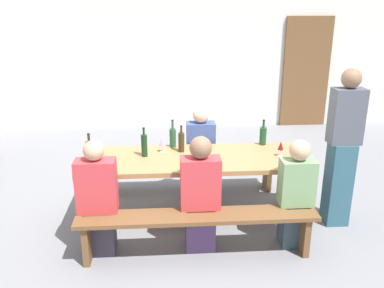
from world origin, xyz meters
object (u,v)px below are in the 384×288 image
Objects in this scene: wine_glass_0 at (162,142)px; seated_guest_far_0 at (201,154)px; wine_bottle_1 at (263,135)px; wooden_door at (306,72)px; seated_guest_near_1 at (200,197)px; standing_host at (342,151)px; bench_near at (197,223)px; tasting_table at (192,163)px; bench_far at (188,165)px; wine_bottle_2 at (173,137)px; seated_guest_near_2 at (296,196)px; wine_bottle_3 at (90,151)px; wine_glass_2 at (281,146)px; wine_glass_1 at (89,147)px; seated_guest_near_0 at (98,201)px; wine_bottle_4 at (181,142)px; wine_bottle_0 at (144,145)px.

seated_guest_far_0 is at bearing 39.32° from wine_glass_0.
wooden_door is at bearing 63.78° from wine_bottle_1.
standing_host is at bearing -75.65° from seated_guest_near_1.
bench_near is at bearing 19.00° from standing_host.
bench_far is (0.00, 0.72, -0.32)m from tasting_table.
seated_guest_far_0 is (0.34, 0.22, -0.30)m from wine_bottle_2.
bench_near is 7.57× the size of wine_bottle_1.
seated_guest_near_2 is at bearing -109.53° from wooden_door.
seated_guest_near_1 reaches higher than tasting_table.
wooden_door is at bearing -19.53° from seated_guest_near_2.
seated_guest_far_0 reaches higher than wine_bottle_3.
seated_guest_near_2 reaches higher than wine_glass_2.
seated_guest_near_2 is 0.65× the size of standing_host.
wine_bottle_2 is 2.02× the size of wine_glass_1.
wine_bottle_3 is 0.27× the size of seated_guest_far_0.
tasting_table reaches higher than bench_far.
bench_near is at bearing 165.11° from seated_guest_near_1.
standing_host is (1.90, -0.37, -0.02)m from wine_glass_0.
wine_bottle_3 is 0.17m from wine_glass_1.
wine_glass_1 is at bearing 143.19° from bench_near.
tasting_table is 1.11m from seated_guest_near_0.
tasting_table is at bearing -14.45° from seated_guest_far_0.
seated_guest_near_2 reaches higher than wine_bottle_3.
seated_guest_near_1 reaches higher than wine_bottle_4.
wine_bottle_3 is at bearing 76.19° from seated_guest_near_2.
wine_bottle_0 is 0.90m from seated_guest_near_1.
wine_bottle_3 is (-1.07, -0.07, 0.19)m from tasting_table.
wine_bottle_1 is at bearing 12.02° from wine_bottle_0.
wine_bottle_3 is at bearing 14.53° from seated_guest_near_0.
wine_glass_0 is (-0.21, 0.01, -0.01)m from wine_bottle_4.
wine_bottle_4 is at bearing 96.68° from bench_near.
bench_far is at bearing 59.12° from wine_glass_0.
wine_glass_2 is (1.47, -0.10, -0.01)m from wine_bottle_0.
wine_glass_2 is at bearing -11.34° from wine_bottle_4.
tasting_table is at bearing -5.27° from wine_glass_1.
seated_guest_near_0 is at bearing 8.90° from standing_host.
seated_guest_near_2 is at bearing -52.86° from bench_far.
bench_far is at bearing 36.53° from wine_bottle_3.
wine_glass_0 is 0.10× the size of standing_host.
seated_guest_far_0 is (-0.71, 0.21, -0.30)m from wine_bottle_1.
wine_bottle_4 is 1.09m from wine_glass_2.
wine_bottle_3 is 0.18× the size of standing_host.
bench_near is 1.46m from wine_glass_1.
wine_bottle_4 is (-0.11, 0.90, 0.50)m from bench_near.
wine_bottle_1 reaches higher than wine_glass_2.
wine_bottle_4 is 0.83m from seated_guest_near_1.
wine_bottle_1 is 0.98m from wine_bottle_4.
wine_glass_2 is at bearing 2.29° from seated_guest_near_2.
wine_glass_2 reaches higher than bench_far.
bench_near is at bearing -83.32° from wine_bottle_4.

